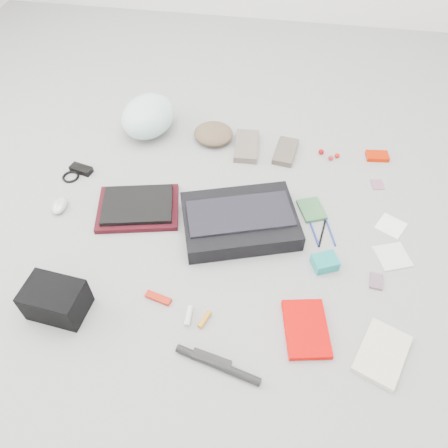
% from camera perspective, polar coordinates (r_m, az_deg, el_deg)
% --- Properties ---
extents(ground_plane, '(4.00, 4.00, 0.00)m').
position_cam_1_polar(ground_plane, '(1.85, 0.00, -1.01)').
color(ground_plane, gray).
extents(messenger_bag, '(0.55, 0.46, 0.08)m').
position_cam_1_polar(messenger_bag, '(1.84, 2.07, 0.43)').
color(messenger_bag, black).
rests_on(messenger_bag, ground_plane).
extents(bag_flap, '(0.47, 0.32, 0.01)m').
position_cam_1_polar(bag_flap, '(1.80, 2.11, 1.36)').
color(bag_flap, black).
rests_on(bag_flap, messenger_bag).
extents(laptop_sleeve, '(0.40, 0.33, 0.02)m').
position_cam_1_polar(laptop_sleeve, '(1.96, -11.13, 2.06)').
color(laptop_sleeve, '#3C0B12').
rests_on(laptop_sleeve, ground_plane).
extents(laptop, '(0.34, 0.28, 0.02)m').
position_cam_1_polar(laptop, '(1.94, -11.23, 2.50)').
color(laptop, black).
rests_on(laptop, laptop_sleeve).
extents(bike_helmet, '(0.33, 0.37, 0.19)m').
position_cam_1_polar(bike_helmet, '(2.32, -9.88, 13.72)').
color(bike_helmet, '#CAF9F0').
rests_on(bike_helmet, ground_plane).
extents(beanie, '(0.24, 0.23, 0.07)m').
position_cam_1_polar(beanie, '(2.27, -1.38, 11.71)').
color(beanie, brown).
rests_on(beanie, ground_plane).
extents(mitten_left, '(0.13, 0.23, 0.03)m').
position_cam_1_polar(mitten_left, '(2.22, 2.96, 10.13)').
color(mitten_left, '#75665B').
rests_on(mitten_left, ground_plane).
extents(mitten_right, '(0.12, 0.20, 0.03)m').
position_cam_1_polar(mitten_right, '(2.21, 8.03, 9.36)').
color(mitten_right, brown).
rests_on(mitten_right, ground_plane).
extents(power_brick, '(0.11, 0.07, 0.03)m').
position_cam_1_polar(power_brick, '(2.20, -18.14, 6.81)').
color(power_brick, black).
rests_on(power_brick, ground_plane).
extents(cable_coil, '(0.10, 0.10, 0.01)m').
position_cam_1_polar(cable_coil, '(2.19, -19.40, 5.84)').
color(cable_coil, black).
rests_on(cable_coil, ground_plane).
extents(mouse, '(0.07, 0.11, 0.04)m').
position_cam_1_polar(mouse, '(2.05, -20.70, 2.28)').
color(mouse, silver).
rests_on(mouse, ground_plane).
extents(camera_bag, '(0.22, 0.16, 0.13)m').
position_cam_1_polar(camera_bag, '(1.69, -21.11, -9.23)').
color(camera_bag, black).
rests_on(camera_bag, ground_plane).
extents(multitool, '(0.10, 0.05, 0.02)m').
position_cam_1_polar(multitool, '(1.67, -8.58, -9.53)').
color(multitool, '#AF1B0A').
rests_on(multitool, ground_plane).
extents(toiletry_tube_white, '(0.03, 0.08, 0.02)m').
position_cam_1_polar(toiletry_tube_white, '(1.62, -4.66, -11.89)').
color(toiletry_tube_white, silver).
rests_on(toiletry_tube_white, ground_plane).
extents(toiletry_tube_orange, '(0.04, 0.07, 0.02)m').
position_cam_1_polar(toiletry_tube_orange, '(1.61, -2.56, -12.34)').
color(toiletry_tube_orange, '#C57F20').
rests_on(toiletry_tube_orange, ground_plane).
extents(u_lock, '(0.14, 0.06, 0.03)m').
position_cam_1_polar(u_lock, '(1.54, -1.67, -17.32)').
color(u_lock, black).
rests_on(u_lock, ground_plane).
extents(bike_pump, '(0.30, 0.10, 0.03)m').
position_cam_1_polar(bike_pump, '(1.53, -0.83, -17.91)').
color(bike_pump, black).
rests_on(bike_pump, ground_plane).
extents(book_red, '(0.19, 0.25, 0.02)m').
position_cam_1_polar(book_red, '(1.61, 10.66, -13.28)').
color(book_red, '#EB0300').
rests_on(book_red, ground_plane).
extents(book_white, '(0.22, 0.26, 0.02)m').
position_cam_1_polar(book_white, '(1.64, 19.94, -15.61)').
color(book_white, beige).
rests_on(book_white, ground_plane).
extents(notepad, '(0.14, 0.16, 0.02)m').
position_cam_1_polar(notepad, '(1.96, 11.38, 1.84)').
color(notepad, '#35683B').
rests_on(notepad, ground_plane).
extents(pen_blue, '(0.05, 0.15, 0.01)m').
position_cam_1_polar(pen_blue, '(1.88, 11.62, -0.97)').
color(pen_blue, navy).
rests_on(pen_blue, ground_plane).
extents(pen_black, '(0.03, 0.15, 0.01)m').
position_cam_1_polar(pen_black, '(1.88, 12.69, -1.21)').
color(pen_black, black).
rests_on(pen_black, ground_plane).
extents(pen_navy, '(0.05, 0.14, 0.01)m').
position_cam_1_polar(pen_navy, '(1.89, 13.75, -1.06)').
color(pen_navy, navy).
rests_on(pen_navy, ground_plane).
extents(accordion_wallet, '(0.12, 0.11, 0.05)m').
position_cam_1_polar(accordion_wallet, '(1.77, 13.04, -4.90)').
color(accordion_wallet, teal).
rests_on(accordion_wallet, ground_plane).
extents(card_deck, '(0.05, 0.07, 0.01)m').
position_cam_1_polar(card_deck, '(1.79, 19.26, -7.08)').
color(card_deck, slate).
rests_on(card_deck, ground_plane).
extents(napkin_top, '(0.14, 0.14, 0.01)m').
position_cam_1_polar(napkin_top, '(1.99, 20.97, -0.25)').
color(napkin_top, white).
rests_on(napkin_top, ground_plane).
extents(napkin_bottom, '(0.16, 0.16, 0.01)m').
position_cam_1_polar(napkin_bottom, '(1.89, 21.15, -3.97)').
color(napkin_bottom, silver).
rests_on(napkin_bottom, ground_plane).
extents(lollipop_a, '(0.03, 0.03, 0.03)m').
position_cam_1_polar(lollipop_a, '(2.24, 12.57, 9.17)').
color(lollipop_a, '#990207').
rests_on(lollipop_a, ground_plane).
extents(lollipop_b, '(0.03, 0.03, 0.02)m').
position_cam_1_polar(lollipop_b, '(2.22, 13.76, 8.38)').
color(lollipop_b, '#B31C28').
rests_on(lollipop_b, ground_plane).
extents(lollipop_c, '(0.03, 0.03, 0.03)m').
position_cam_1_polar(lollipop_c, '(2.24, 14.56, 8.66)').
color(lollipop_c, red).
rests_on(lollipop_c, ground_plane).
extents(altoids_tin, '(0.11, 0.08, 0.02)m').
position_cam_1_polar(altoids_tin, '(2.30, 19.37, 8.38)').
color(altoids_tin, red).
rests_on(altoids_tin, ground_plane).
extents(stamp_sheet, '(0.06, 0.07, 0.00)m').
position_cam_1_polar(stamp_sheet, '(2.16, 19.40, 4.88)').
color(stamp_sheet, '#A1677D').
rests_on(stamp_sheet, ground_plane).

